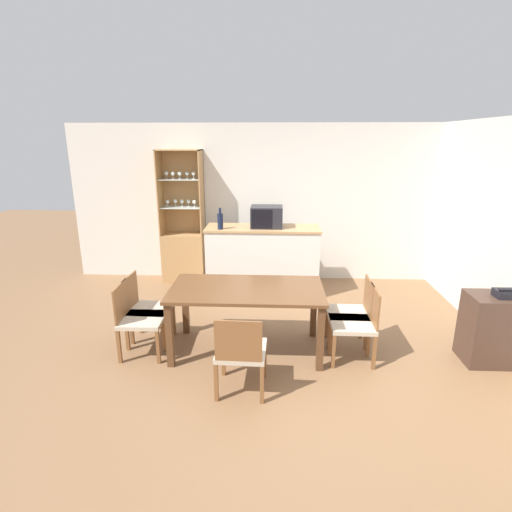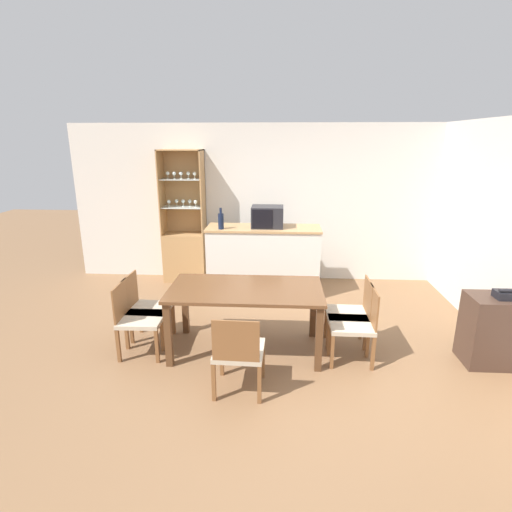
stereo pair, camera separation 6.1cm
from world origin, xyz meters
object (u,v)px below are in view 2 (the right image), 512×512
object	(u,v)px
dining_chair_side_right_near	(355,324)
dining_chair_side_left_far	(146,308)
wine_bottle	(221,221)
display_cabinet	(185,245)
side_cabinet	(492,330)
microwave	(267,217)
dining_chair_side_right_far	(351,313)
dining_chair_side_left_near	(138,318)
dining_table	(246,296)
telephone	(506,295)
dining_chair_head_near	(239,352)

from	to	relation	value
dining_chair_side_right_near	dining_chair_side_left_far	world-z (taller)	same
dining_chair_side_right_near	wine_bottle	bearing A→B (deg)	44.31
display_cabinet	side_cabinet	distance (m)	4.52
display_cabinet	side_cabinet	xyz separation A→B (m)	(3.81, -2.41, -0.23)
dining_chair_side_left_far	microwave	distance (m)	2.29
microwave	dining_chair_side_left_far	bearing A→B (deg)	-128.69
dining_chair_side_left_far	wine_bottle	distance (m)	1.81
microwave	side_cabinet	xyz separation A→B (m)	(2.43, -1.94, -0.81)
dining_chair_side_right_far	dining_chair_side_left_near	world-z (taller)	same
display_cabinet	dining_chair_side_left_far	bearing A→B (deg)	-89.13
display_cabinet	dining_chair_side_right_near	distance (m)	3.41
display_cabinet	dining_table	world-z (taller)	display_cabinet
dining_table	dining_chair_side_right_far	world-z (taller)	dining_chair_side_right_far
dining_chair_side_left_near	wine_bottle	distance (m)	2.03
dining_table	dining_chair_side_right_near	xyz separation A→B (m)	(1.18, -0.13, -0.23)
dining_chair_side_left_near	microwave	bearing A→B (deg)	143.88
dining_chair_side_left_far	telephone	world-z (taller)	telephone
wine_bottle	telephone	distance (m)	3.64
microwave	telephone	bearing A→B (deg)	-38.58
dining_chair_head_near	side_cabinet	world-z (taller)	dining_chair_head_near
dining_chair_head_near	dining_chair_side_right_far	bearing A→B (deg)	39.55
dining_chair_side_right_near	telephone	bearing A→B (deg)	-90.15
display_cabinet	wine_bottle	distance (m)	1.12
dining_chair_side_left_far	microwave	bearing A→B (deg)	143.42
dining_chair_head_near	wine_bottle	xyz separation A→B (m)	(-0.50, 2.42, 0.74)
display_cabinet	dining_chair_head_near	size ratio (longest dim) A/B	2.65
dining_chair_side_right_near	side_cabinet	size ratio (longest dim) A/B	1.08
dining_chair_head_near	microwave	size ratio (longest dim) A/B	1.73
dining_chair_side_right_near	dining_chair_side_right_far	world-z (taller)	same
dining_chair_side_right_far	microwave	xyz separation A→B (m)	(-1.00, 1.69, 0.77)
side_cabinet	dining_chair_side_left_far	bearing A→B (deg)	176.21
dining_chair_head_near	dining_chair_side_left_near	world-z (taller)	same
dining_chair_head_near	wine_bottle	world-z (taller)	wine_bottle
display_cabinet	dining_chair_side_left_far	size ratio (longest dim) A/B	2.65
dining_table	dining_chair_side_right_near	size ratio (longest dim) A/B	2.06
display_cabinet	wine_bottle	bearing A→B (deg)	-42.98
dining_chair_side_left_near	telephone	distance (m)	3.85
dining_table	dining_chair_side_right_near	world-z (taller)	dining_chair_side_right_near
dining_table	telephone	xyz separation A→B (m)	(2.65, -0.16, 0.15)
display_cabinet	microwave	distance (m)	1.58
dining_chair_side_right_near	dining_chair_side_right_far	xyz separation A→B (m)	(-0.00, 0.26, 0.00)
dining_table	dining_chair_head_near	world-z (taller)	dining_chair_head_near
dining_chair_side_right_far	side_cabinet	world-z (taller)	dining_chair_side_right_far
dining_chair_side_left_far	side_cabinet	world-z (taller)	dining_chair_side_left_far
dining_table	microwave	distance (m)	1.91
dining_chair_side_left_near	side_cabinet	distance (m)	3.78
dining_chair_side_right_near	dining_table	bearing A→B (deg)	84.40
display_cabinet	dining_chair_side_left_near	bearing A→B (deg)	-89.23
microwave	wine_bottle	xyz separation A→B (m)	(-0.67, -0.19, -0.03)
dining_chair_side_right_far	display_cabinet	bearing A→B (deg)	48.78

